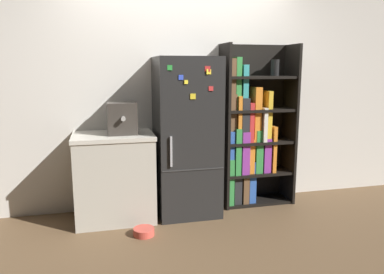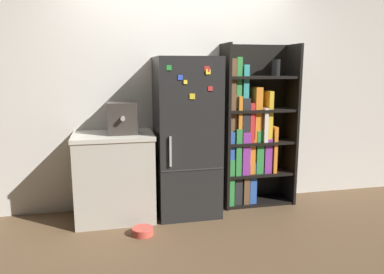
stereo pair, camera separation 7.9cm
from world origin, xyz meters
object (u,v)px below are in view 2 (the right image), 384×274
at_px(espresso_machine, 122,118).
at_px(refrigerator, 187,137).
at_px(pet_bowl, 143,231).
at_px(bookshelf, 249,135).

bearing_deg(espresso_machine, refrigerator, 0.95).
bearing_deg(espresso_machine, pet_bowl, -73.25).
height_order(refrigerator, espresso_machine, refrigerator).
relative_size(refrigerator, pet_bowl, 8.25).
distance_m(refrigerator, espresso_machine, 0.70).
distance_m(refrigerator, pet_bowl, 1.07).
bearing_deg(espresso_machine, bookshelf, 5.78).
bearing_deg(pet_bowl, refrigerator, 41.94).
distance_m(bookshelf, espresso_machine, 1.45).
bearing_deg(refrigerator, espresso_machine, -179.05).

